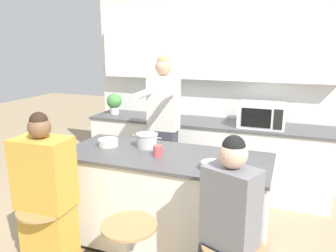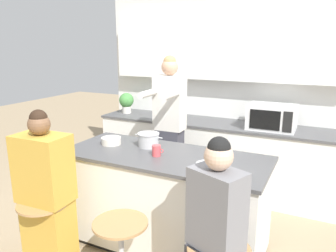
{
  "view_description": "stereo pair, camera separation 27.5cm",
  "coord_description": "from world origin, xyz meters",
  "px_view_note": "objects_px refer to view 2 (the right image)",
  "views": [
    {
      "loc": [
        1.03,
        -2.64,
        1.91
      ],
      "look_at": [
        0.0,
        0.08,
        1.18
      ],
      "focal_mm": 35.0,
      "sensor_mm": 36.0,
      "label": 1
    },
    {
      "loc": [
        1.28,
        -2.53,
        1.91
      ],
      "look_at": [
        0.0,
        0.08,
        1.18
      ],
      "focal_mm": 35.0,
      "sensor_mm": 36.0,
      "label": 2
    }
  ],
  "objects_px": {
    "person_wrapped_blanket": "(46,196)",
    "person_seated_near": "(215,246)",
    "kitchen_island": "(164,200)",
    "potted_plant": "(126,102)",
    "person_cooking": "(169,134)",
    "microwave": "(272,117)",
    "coffee_cup_near": "(157,151)",
    "cooking_pot": "(149,140)",
    "fruit_bowl": "(111,141)",
    "bar_stool_center": "(121,252)",
    "bar_stool_leftmost": "(45,230)"
  },
  "relations": [
    {
      "from": "person_cooking",
      "to": "cooking_pot",
      "type": "relative_size",
      "value": 5.91
    },
    {
      "from": "person_cooking",
      "to": "potted_plant",
      "type": "relative_size",
      "value": 6.04
    },
    {
      "from": "kitchen_island",
      "to": "person_seated_near",
      "type": "height_order",
      "value": "person_seated_near"
    },
    {
      "from": "person_cooking",
      "to": "fruit_bowl",
      "type": "height_order",
      "value": "person_cooking"
    },
    {
      "from": "person_seated_near",
      "to": "kitchen_island",
      "type": "bearing_deg",
      "value": 158.3
    },
    {
      "from": "kitchen_island",
      "to": "cooking_pot",
      "type": "xyz_separation_m",
      "value": [
        -0.24,
        0.15,
        0.53
      ]
    },
    {
      "from": "bar_stool_center",
      "to": "coffee_cup_near",
      "type": "relative_size",
      "value": 5.6
    },
    {
      "from": "person_wrapped_blanket",
      "to": "cooking_pot",
      "type": "relative_size",
      "value": 4.65
    },
    {
      "from": "person_wrapped_blanket",
      "to": "person_seated_near",
      "type": "distance_m",
      "value": 1.49
    },
    {
      "from": "person_wrapped_blanket",
      "to": "person_seated_near",
      "type": "bearing_deg",
      "value": -2.5
    },
    {
      "from": "person_seated_near",
      "to": "coffee_cup_near",
      "type": "distance_m",
      "value": 1.06
    },
    {
      "from": "bar_stool_leftmost",
      "to": "person_wrapped_blanket",
      "type": "bearing_deg",
      "value": 95.86
    },
    {
      "from": "bar_stool_leftmost",
      "to": "cooking_pot",
      "type": "relative_size",
      "value": 2.06
    },
    {
      "from": "person_cooking",
      "to": "person_wrapped_blanket",
      "type": "distance_m",
      "value": 1.53
    },
    {
      "from": "cooking_pot",
      "to": "coffee_cup_near",
      "type": "height_order",
      "value": "cooking_pot"
    },
    {
      "from": "person_seated_near",
      "to": "potted_plant",
      "type": "xyz_separation_m",
      "value": [
        -2.08,
        2.16,
        0.46
      ]
    },
    {
      "from": "bar_stool_leftmost",
      "to": "cooking_pot",
      "type": "distance_m",
      "value": 1.21
    },
    {
      "from": "microwave",
      "to": "bar_stool_leftmost",
      "type": "bearing_deg",
      "value": -124.28
    },
    {
      "from": "kitchen_island",
      "to": "microwave",
      "type": "relative_size",
      "value": 3.46
    },
    {
      "from": "person_cooking",
      "to": "potted_plant",
      "type": "xyz_separation_m",
      "value": [
        -1.05,
        0.72,
        0.19
      ]
    },
    {
      "from": "coffee_cup_near",
      "to": "fruit_bowl",
      "type": "bearing_deg",
      "value": 168.62
    },
    {
      "from": "person_cooking",
      "to": "fruit_bowl",
      "type": "bearing_deg",
      "value": -117.75
    },
    {
      "from": "person_seated_near",
      "to": "cooking_pot",
      "type": "distance_m",
      "value": 1.35
    },
    {
      "from": "microwave",
      "to": "potted_plant",
      "type": "bearing_deg",
      "value": 179.05
    },
    {
      "from": "bar_stool_center",
      "to": "coffee_cup_near",
      "type": "distance_m",
      "value": 0.9
    },
    {
      "from": "person_wrapped_blanket",
      "to": "cooking_pot",
      "type": "distance_m",
      "value": 1.05
    },
    {
      "from": "bar_stool_leftmost",
      "to": "microwave",
      "type": "distance_m",
      "value": 2.72
    },
    {
      "from": "person_seated_near",
      "to": "fruit_bowl",
      "type": "height_order",
      "value": "person_seated_near"
    },
    {
      "from": "person_seated_near",
      "to": "potted_plant",
      "type": "relative_size",
      "value": 4.62
    },
    {
      "from": "cooking_pot",
      "to": "bar_stool_center",
      "type": "bearing_deg",
      "value": -74.32
    },
    {
      "from": "kitchen_island",
      "to": "cooking_pot",
      "type": "distance_m",
      "value": 0.6
    },
    {
      "from": "bar_stool_leftmost",
      "to": "bar_stool_center",
      "type": "bearing_deg",
      "value": 2.12
    },
    {
      "from": "bar_stool_center",
      "to": "person_cooking",
      "type": "height_order",
      "value": "person_cooking"
    },
    {
      "from": "person_seated_near",
      "to": "cooking_pot",
      "type": "xyz_separation_m",
      "value": [
        -0.97,
        0.85,
        0.37
      ]
    },
    {
      "from": "kitchen_island",
      "to": "bar_stool_leftmost",
      "type": "height_order",
      "value": "kitchen_island"
    },
    {
      "from": "kitchen_island",
      "to": "bar_stool_leftmost",
      "type": "xyz_separation_m",
      "value": [
        -0.76,
        -0.75,
        -0.1
      ]
    },
    {
      "from": "cooking_pot",
      "to": "person_seated_near",
      "type": "bearing_deg",
      "value": -41.14
    },
    {
      "from": "bar_stool_center",
      "to": "cooking_pot",
      "type": "xyz_separation_m",
      "value": [
        -0.24,
        0.87,
        0.63
      ]
    },
    {
      "from": "kitchen_island",
      "to": "person_seated_near",
      "type": "bearing_deg",
      "value": -44.05
    },
    {
      "from": "kitchen_island",
      "to": "cooking_pot",
      "type": "height_order",
      "value": "cooking_pot"
    },
    {
      "from": "bar_stool_leftmost",
      "to": "fruit_bowl",
      "type": "xyz_separation_m",
      "value": [
        0.14,
        0.81,
        0.6
      ]
    },
    {
      "from": "person_cooking",
      "to": "microwave",
      "type": "height_order",
      "value": "person_cooking"
    },
    {
      "from": "kitchen_island",
      "to": "coffee_cup_near",
      "type": "xyz_separation_m",
      "value": [
        -0.04,
        -0.06,
        0.51
      ]
    },
    {
      "from": "bar_stool_leftmost",
      "to": "microwave",
      "type": "xyz_separation_m",
      "value": [
        1.48,
        2.17,
        0.7
      ]
    },
    {
      "from": "microwave",
      "to": "fruit_bowl",
      "type": "bearing_deg",
      "value": -134.57
    },
    {
      "from": "kitchen_island",
      "to": "potted_plant",
      "type": "xyz_separation_m",
      "value": [
        -1.35,
        1.45,
        0.62
      ]
    },
    {
      "from": "potted_plant",
      "to": "person_wrapped_blanket",
      "type": "bearing_deg",
      "value": -74.74
    },
    {
      "from": "person_cooking",
      "to": "bar_stool_leftmost",
      "type": "bearing_deg",
      "value": -109.42
    },
    {
      "from": "kitchen_island",
      "to": "fruit_bowl",
      "type": "height_order",
      "value": "fruit_bowl"
    },
    {
      "from": "cooking_pot",
      "to": "coffee_cup_near",
      "type": "distance_m",
      "value": 0.29
    }
  ]
}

